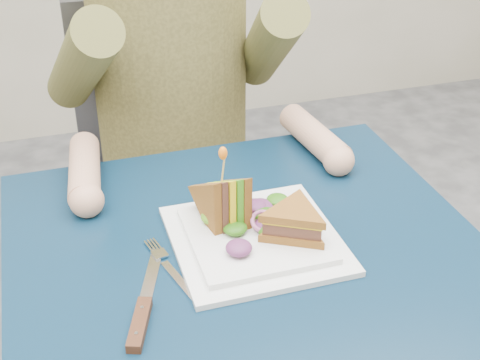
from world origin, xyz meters
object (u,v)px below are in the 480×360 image
object	(u,v)px
diner	(170,28)
sandwich_upright	(224,204)
chair	(169,158)
sandwich_flat	(294,222)
plate	(255,238)
table	(254,298)
fork	(174,273)
knife	(142,315)

from	to	relation	value
diner	sandwich_upright	xyz separation A→B (m)	(-0.02, -0.49, -0.13)
chair	sandwich_flat	distance (m)	0.72
diner	plate	distance (m)	0.57
table	sandwich_flat	bearing A→B (deg)	11.30
table	fork	xyz separation A→B (m)	(-0.13, 0.00, 0.08)
diner	knife	xyz separation A→B (m)	(-0.19, -0.66, -0.18)
sandwich_flat	fork	bearing A→B (deg)	-176.05
diner	table	bearing A→B (deg)	-90.00
plate	fork	xyz separation A→B (m)	(-0.14, -0.04, -0.01)
table	sandwich_upright	bearing A→B (deg)	106.57
sandwich_upright	fork	size ratio (longest dim) A/B	0.79
diner	plate	size ratio (longest dim) A/B	2.87
sandwich_upright	fork	distance (m)	0.14
sandwich_upright	diner	bearing A→B (deg)	87.11
diner	knife	world-z (taller)	diner
sandwich_upright	fork	xyz separation A→B (m)	(-0.10, -0.08, -0.05)
sandwich_upright	chair	bearing A→B (deg)	87.65
sandwich_flat	diner	bearing A→B (deg)	96.98
fork	knife	distance (m)	0.10
plate	fork	distance (m)	0.15
sandwich_flat	knife	size ratio (longest dim) A/B	0.75
fork	diner	bearing A→B (deg)	77.53
knife	diner	bearing A→B (deg)	73.93
fork	plate	bearing A→B (deg)	15.23
diner	fork	size ratio (longest dim) A/B	4.20
table	chair	bearing A→B (deg)	90.00
sandwich_flat	plate	bearing A→B (deg)	155.56
plate	sandwich_upright	distance (m)	0.07
chair	knife	size ratio (longest dim) A/B	4.33
diner	plate	bearing A→B (deg)	-88.51
fork	knife	world-z (taller)	knife
plate	sandwich_flat	size ratio (longest dim) A/B	1.60
knife	sandwich_flat	bearing A→B (deg)	19.96
table	knife	xyz separation A→B (m)	(-0.19, -0.08, 0.09)
sandwich_upright	knife	distance (m)	0.24
sandwich_upright	knife	xyz separation A→B (m)	(-0.16, -0.16, -0.05)
sandwich_upright	knife	bearing A→B (deg)	-135.12
diner	knife	bearing A→B (deg)	-106.07
knife	sandwich_upright	bearing A→B (deg)	44.88
diner	fork	bearing A→B (deg)	-102.47
sandwich_flat	sandwich_upright	bearing A→B (deg)	143.31
chair	sandwich_upright	world-z (taller)	chair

